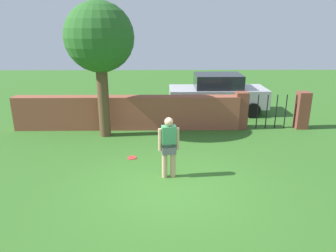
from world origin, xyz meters
TOP-DOWN VIEW (x-y plane):
  - ground_plane at (0.00, 0.00)m, footprint 40.00×40.00m
  - brick_wall at (-1.50, 4.56)m, footprint 8.36×0.50m
  - tree at (-2.21, 3.81)m, footprint 2.29×2.29m
  - person at (0.01, 0.58)m, footprint 0.54×0.27m
  - fence_gate at (3.94, 4.56)m, footprint 2.76×0.44m
  - car at (2.24, 6.77)m, footprint 4.22×1.95m
  - frisbee_red at (-1.07, 1.79)m, footprint 0.27×0.27m

SIDE VIEW (x-z plane):
  - ground_plane at x=0.00m, z-range 0.00..0.00m
  - frisbee_red at x=-1.07m, z-range 0.00..0.02m
  - brick_wall at x=-1.50m, z-range 0.00..1.26m
  - fence_gate at x=3.94m, z-range 0.00..1.40m
  - car at x=2.24m, z-range 0.00..1.72m
  - person at x=0.01m, z-range 0.09..1.71m
  - tree at x=-2.21m, z-range 1.06..5.60m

